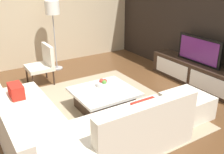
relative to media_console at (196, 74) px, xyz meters
name	(u,v)px	position (x,y,z in m)	size (l,w,h in m)	color
ground_plane	(102,113)	(0.00, -2.40, -0.25)	(14.00, 14.00, 0.00)	brown
feature_wall_back	(213,20)	(0.00, 0.30, 1.15)	(6.40, 0.12, 2.80)	black
side_wall_left	(46,11)	(-3.20, -2.20, 1.15)	(0.12, 5.20, 2.80)	#C6B28E
area_rug	(99,110)	(-0.10, -2.40, -0.24)	(3.12, 2.73, 0.01)	tan
media_console	(196,74)	(0.00, 0.00, 0.00)	(2.32, 0.47, 0.50)	#332319
television	(199,50)	(0.00, 0.00, 0.54)	(1.11, 0.06, 0.58)	black
sectional_couch	(69,127)	(0.53, -3.25, 0.04)	(2.47, 2.43, 0.82)	beige
coffee_table	(104,99)	(-0.10, -2.30, -0.05)	(0.98, 1.06, 0.38)	#332319
accent_chair_near	(43,62)	(-1.87, -2.81, 0.24)	(0.58, 0.53, 0.87)	#332319
floor_lamp	(52,11)	(-2.60, -2.24, 1.20)	(0.35, 0.35, 1.71)	#A5A5AA
ottoman	(187,106)	(0.86, -1.21, -0.05)	(0.70, 0.70, 0.40)	beige
fruit_bowl	(104,83)	(-0.28, -2.20, 0.18)	(0.28, 0.28, 0.13)	silver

